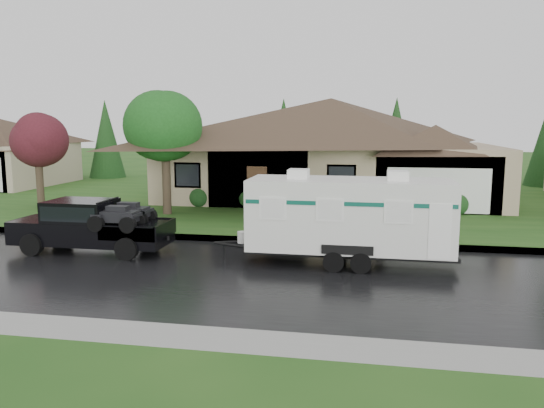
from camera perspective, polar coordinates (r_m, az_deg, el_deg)
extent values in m
plane|color=#204C17|center=(17.58, -3.75, -5.69)|extent=(140.00, 140.00, 0.00)
cube|color=black|center=(15.72, -5.54, -7.44)|extent=(140.00, 8.00, 0.01)
cube|color=gray|center=(19.69, -2.15, -3.88)|extent=(140.00, 0.50, 0.15)
cube|color=#204C17|center=(32.08, 2.78, 1.01)|extent=(140.00, 26.00, 0.15)
cube|color=tan|center=(30.71, 6.26, 3.58)|extent=(18.00, 10.00, 3.00)
pyramid|color=#3C2921|center=(30.62, 6.39, 11.25)|extent=(19.44, 10.80, 2.60)
cube|color=tan|center=(27.85, 16.96, 2.42)|extent=(5.76, 4.00, 2.70)
cube|color=tan|center=(38.43, -26.82, 3.36)|extent=(3.20, 4.00, 2.52)
cylinder|color=#382B1E|center=(25.17, -11.26, 1.75)|extent=(0.40, 0.40, 2.48)
sphere|color=#20601F|center=(24.99, -11.45, 7.93)|extent=(3.42, 3.42, 3.42)
cylinder|color=#382B1E|center=(29.13, -23.66, 1.75)|extent=(0.36, 0.36, 2.11)
sphere|color=#531A23|center=(28.97, -23.94, 6.30)|extent=(2.92, 2.92, 2.92)
sphere|color=#143814|center=(27.42, -7.75, 0.84)|extent=(1.00, 1.00, 1.00)
sphere|color=#143814|center=(26.75, -2.62, 0.72)|extent=(1.00, 1.00, 1.00)
sphere|color=#143814|center=(26.30, 2.74, 0.58)|extent=(1.00, 1.00, 1.00)
sphere|color=#143814|center=(26.09, 8.23, 0.43)|extent=(1.00, 1.00, 1.00)
sphere|color=#143814|center=(26.13, 13.76, 0.28)|extent=(1.00, 1.00, 1.00)
sphere|color=#143814|center=(26.40, 19.23, 0.13)|extent=(1.00, 1.00, 1.00)
cube|color=black|center=(19.11, -18.83, -2.85)|extent=(5.32, 1.77, 0.76)
cube|color=black|center=(20.09, -23.73, -1.88)|extent=(1.42, 1.73, 0.31)
cube|color=black|center=(19.17, -19.86, -0.79)|extent=(2.13, 1.67, 0.80)
cube|color=black|center=(19.16, -19.86, -0.66)|extent=(1.95, 1.70, 0.49)
cube|color=black|center=(18.32, -14.25, -2.57)|extent=(1.95, 1.68, 0.05)
cylinder|color=black|center=(19.34, -24.41, -4.00)|extent=(0.74, 0.28, 0.74)
cylinder|color=black|center=(20.76, -21.69, -3.01)|extent=(0.74, 0.28, 0.74)
cylinder|color=black|center=(17.66, -15.36, -4.68)|extent=(0.74, 0.28, 0.74)
cylinder|color=black|center=(19.20, -13.12, -3.53)|extent=(0.74, 0.28, 0.74)
cube|color=silver|center=(16.56, 8.32, -1.09)|extent=(6.20, 2.13, 2.17)
cube|color=black|center=(16.81, 8.23, -5.19)|extent=(6.56, 1.06, 0.12)
cube|color=#0A4C3C|center=(16.49, 8.36, 0.55)|extent=(6.08, 2.15, 0.12)
cube|color=white|center=(16.53, 2.87, 3.27)|extent=(0.62, 0.71, 0.28)
cube|color=white|center=(16.41, 13.37, 3.00)|extent=(0.62, 0.71, 0.28)
cylinder|color=black|center=(15.83, 6.63, -6.20)|extent=(0.62, 0.21, 0.62)
cylinder|color=black|center=(17.85, 7.08, -4.49)|extent=(0.62, 0.21, 0.62)
cylinder|color=black|center=(15.80, 9.53, -6.29)|extent=(0.62, 0.21, 0.62)
cylinder|color=black|center=(17.83, 9.64, -4.56)|extent=(0.62, 0.21, 0.62)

